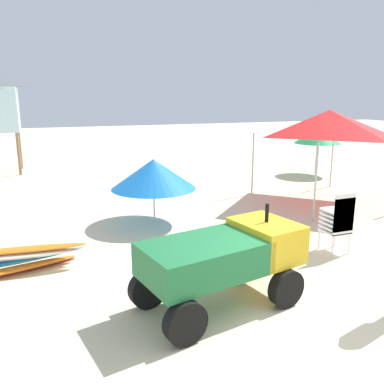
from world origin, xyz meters
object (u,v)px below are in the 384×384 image
surfboard_pile (17,260)px  beach_umbrella_mid (153,174)px  popup_canopy (329,123)px  utility_cart (225,257)px  stacked_plastic_chairs (339,218)px  beach_umbrella_left (318,135)px

surfboard_pile → beach_umbrella_mid: (3.15, 1.96, 1.03)m
surfboard_pile → popup_canopy: bearing=14.0°
popup_canopy → beach_umbrella_mid: bearing=-178.2°
utility_cart → stacked_plastic_chairs: (3.06, 1.05, -0.04)m
beach_umbrella_left → stacked_plastic_chairs: bearing=-125.0°
popup_canopy → beach_umbrella_mid: (-5.40, -0.17, -1.13)m
popup_canopy → utility_cart: bearing=-140.6°
utility_cart → stacked_plastic_chairs: bearing=18.9°
stacked_plastic_chairs → beach_umbrella_mid: beach_umbrella_mid is taller
utility_cart → stacked_plastic_chairs: 3.23m
beach_umbrella_mid → utility_cart: bearing=-91.2°
popup_canopy → stacked_plastic_chairs: bearing=-125.1°
stacked_plastic_chairs → beach_umbrella_left: 8.79m
stacked_plastic_chairs → beach_umbrella_left: beach_umbrella_left is taller
popup_canopy → beach_umbrella_left: (2.57, 3.70, -0.78)m
utility_cart → beach_umbrella_mid: (0.09, 4.35, 0.49)m
beach_umbrella_left → beach_umbrella_mid: size_ratio=0.92×
utility_cart → beach_umbrella_mid: bearing=88.8°
utility_cart → popup_canopy: popup_canopy is taller
surfboard_pile → beach_umbrella_mid: beach_umbrella_mid is taller
utility_cart → beach_umbrella_mid: size_ratio=1.29×
beach_umbrella_left → beach_umbrella_mid: bearing=-154.2°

